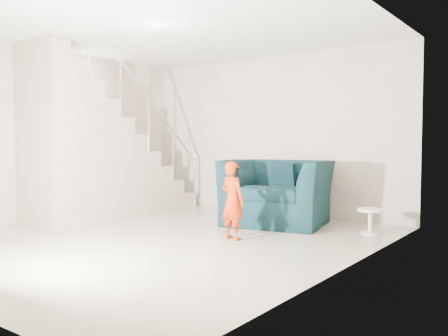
{
  "coord_description": "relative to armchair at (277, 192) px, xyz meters",
  "views": [
    {
      "loc": [
        4.25,
        -4.34,
        1.21
      ],
      "look_at": [
        0.15,
        1.2,
        0.85
      ],
      "focal_mm": 38.0,
      "sensor_mm": 36.0,
      "label": 1
    }
  ],
  "objects": [
    {
      "name": "floor",
      "position": [
        -0.68,
        -1.82,
        -0.48
      ],
      "size": [
        5.5,
        5.5,
        0.0
      ],
      "primitive_type": "plane",
      "color": "tan",
      "rests_on": "ground"
    },
    {
      "name": "ceiling",
      "position": [
        -0.68,
        -1.82,
        2.22
      ],
      "size": [
        5.5,
        5.5,
        0.0
      ],
      "primitive_type": "plane",
      "rotation": [
        3.14,
        0.0,
        0.0
      ],
      "color": "silver",
      "rests_on": "back_wall"
    },
    {
      "name": "back_wall",
      "position": [
        -0.68,
        0.93,
        0.87
      ],
      "size": [
        5.0,
        0.0,
        5.0
      ],
      "primitive_type": "plane",
      "rotation": [
        1.57,
        0.0,
        0.0
      ],
      "color": "#A89988",
      "rests_on": "floor"
    },
    {
      "name": "left_wall",
      "position": [
        -3.18,
        -1.82,
        0.87
      ],
      "size": [
        0.0,
        5.5,
        5.5
      ],
      "primitive_type": "plane",
      "rotation": [
        1.57,
        0.0,
        1.57
      ],
      "color": "#A89988",
      "rests_on": "floor"
    },
    {
      "name": "right_wall",
      "position": [
        1.82,
        -1.82,
        0.87
      ],
      "size": [
        0.0,
        5.5,
        5.5
      ],
      "primitive_type": "plane",
      "rotation": [
        1.57,
        0.0,
        -1.57
      ],
      "color": "#A89988",
      "rests_on": "floor"
    },
    {
      "name": "armchair",
      "position": [
        0.0,
        0.0,
        0.0
      ],
      "size": [
        1.72,
        1.58,
        0.96
      ],
      "primitive_type": "imported",
      "rotation": [
        0.0,
        0.0,
        0.22
      ],
      "color": "black",
      "rests_on": "floor"
    },
    {
      "name": "toddler",
      "position": [
        0.13,
        -1.34,
        0.01
      ],
      "size": [
        0.4,
        0.3,
        0.99
      ],
      "primitive_type": "imported",
      "rotation": [
        0.0,
        0.0,
        2.96
      ],
      "color": "#902504",
      "rests_on": "floor"
    },
    {
      "name": "side_table",
      "position": [
        1.41,
        0.02,
        -0.25
      ],
      "size": [
        0.34,
        0.34,
        0.34
      ],
      "color": "white",
      "rests_on": "floor"
    },
    {
      "name": "staircase",
      "position": [
        -2.68,
        -1.27,
        0.47
      ],
      "size": [
        1.02,
        3.03,
        3.62
      ],
      "color": "#ADA089",
      "rests_on": "floor"
    },
    {
      "name": "cushion",
      "position": [
        -0.05,
        0.29,
        0.25
      ],
      "size": [
        0.38,
        0.18,
        0.37
      ],
      "primitive_type": "cube",
      "rotation": [
        0.21,
        0.0,
        0.0
      ],
      "color": "black",
      "rests_on": "armchair"
    },
    {
      "name": "throw",
      "position": [
        -0.68,
        0.07,
        0.12
      ],
      "size": [
        0.05,
        0.49,
        0.55
      ],
      "primitive_type": "cube",
      "color": "black",
      "rests_on": "armchair"
    },
    {
      "name": "phone",
      "position": [
        0.21,
        -1.37,
        0.38
      ],
      "size": [
        0.03,
        0.05,
        0.1
      ],
      "primitive_type": "cube",
      "rotation": [
        0.0,
        0.0,
        -0.22
      ],
      "color": "black",
      "rests_on": "toddler"
    }
  ]
}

